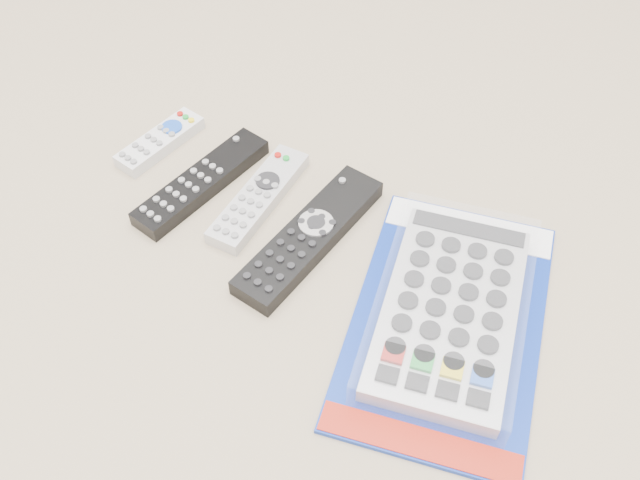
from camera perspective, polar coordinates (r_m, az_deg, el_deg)
The scene contains 5 objects.
remote_small_grey at distance 1.00m, azimuth -12.70°, elevation 7.71°, with size 0.06×0.14×0.02m.
remote_slim_black at distance 0.93m, azimuth -9.48°, elevation 4.60°, with size 0.08×0.21×0.02m.
remote_silver_dvd at distance 0.90m, azimuth -4.93°, elevation 3.42°, with size 0.05×0.18×0.02m.
remote_large_black at distance 0.85m, azimuth -0.85°, elevation 0.31°, with size 0.09×0.24×0.03m.
jumbo_remote_packaged at distance 0.79m, azimuth 10.36°, elevation -5.49°, with size 0.27×0.37×0.04m.
Camera 1 is at (0.29, -0.51, 0.66)m, focal length 40.00 mm.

